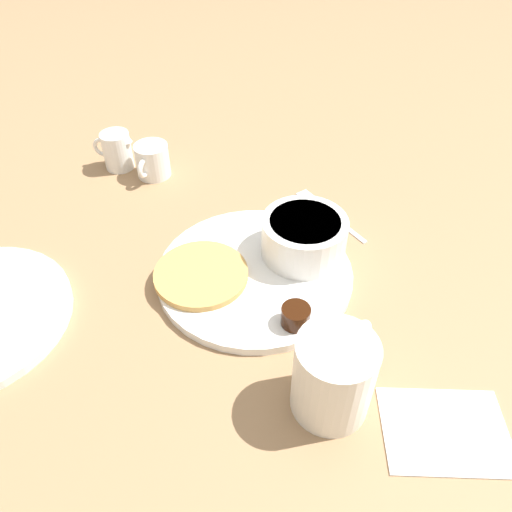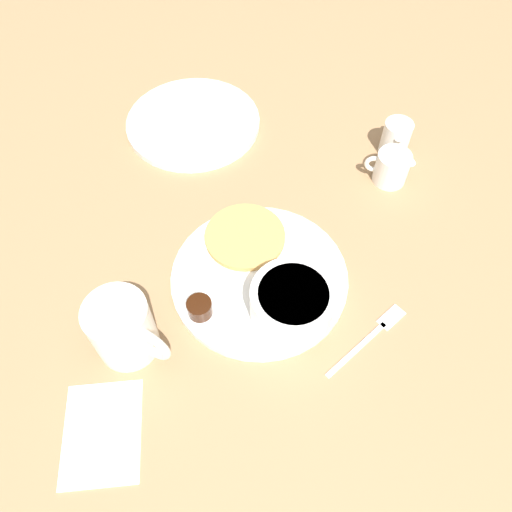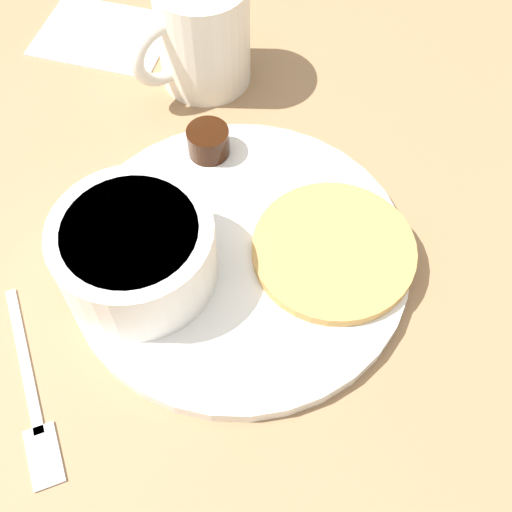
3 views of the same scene
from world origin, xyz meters
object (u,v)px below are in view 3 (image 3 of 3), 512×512
Objects in this scene: fork at (33,405)px; bowl at (135,250)px; coffee_mug at (201,35)px; plate at (239,254)px.

bowl is at bearing 63.98° from fork.
coffee_mug is 0.33m from fork.
coffee_mug reaches higher than fork.
bowl is 0.22m from coffee_mug.
coffee_mug reaches higher than bowl.
plate is 0.18m from fork.
coffee_mug is at bearing 107.46° from plate.
plate is 0.08m from bowl.
plate reaches higher than fork.
coffee_mug is (0.01, 0.22, 0.01)m from bowl.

